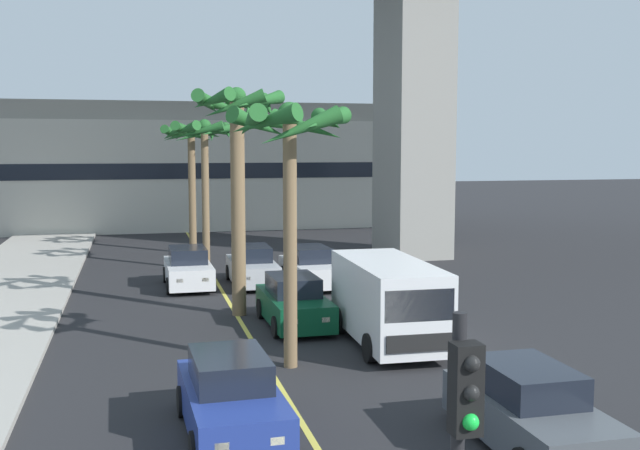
# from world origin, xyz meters

# --- Properties ---
(lane_stripe_center) EXTENTS (0.14, 56.00, 0.01)m
(lane_stripe_center) POSITION_xyz_m (0.00, 24.00, 0.00)
(lane_stripe_center) COLOR #DBCC4C
(lane_stripe_center) RESTS_ON ground
(pier_building_backdrop) EXTENTS (31.87, 8.04, 8.37)m
(pier_building_backdrop) POSITION_xyz_m (0.00, 53.75, 4.12)
(pier_building_backdrop) COLOR beige
(pier_building_backdrop) RESTS_ON ground
(car_queue_front) EXTENTS (1.88, 4.12, 1.56)m
(car_queue_front) POSITION_xyz_m (1.54, 23.62, 0.72)
(car_queue_front) COLOR #0C4728
(car_queue_front) RESTS_ON ground
(car_queue_second) EXTENTS (1.94, 4.15, 1.56)m
(car_queue_second) POSITION_xyz_m (3.55, 29.99, 0.72)
(car_queue_second) COLOR white
(car_queue_second) RESTS_ON ground
(car_queue_third) EXTENTS (1.86, 4.11, 1.56)m
(car_queue_third) POSITION_xyz_m (-1.20, 30.90, 0.72)
(car_queue_third) COLOR white
(car_queue_third) RESTS_ON ground
(car_queue_fourth) EXTENTS (1.93, 4.15, 1.56)m
(car_queue_fourth) POSITION_xyz_m (-1.45, 15.27, 0.72)
(car_queue_fourth) COLOR navy
(car_queue_fourth) RESTS_ON ground
(car_queue_fifth) EXTENTS (1.84, 4.10, 1.56)m
(car_queue_fifth) POSITION_xyz_m (3.76, 13.24, 0.72)
(car_queue_fifth) COLOR #4C5156
(car_queue_fifth) RESTS_ON ground
(car_queue_sixth) EXTENTS (1.90, 4.13, 1.56)m
(car_queue_sixth) POSITION_xyz_m (1.33, 30.76, 0.72)
(car_queue_sixth) COLOR #B7BABF
(car_queue_sixth) RESTS_ON ground
(delivery_van) EXTENTS (2.26, 5.30, 2.36)m
(delivery_van) POSITION_xyz_m (3.62, 20.78, 1.29)
(delivery_van) COLOR white
(delivery_van) RESTS_ON ground
(palm_tree_near_median) EXTENTS (3.12, 3.17, 6.72)m
(palm_tree_near_median) POSITION_xyz_m (-0.14, 34.77, 5.63)
(palm_tree_near_median) COLOR brown
(palm_tree_near_median) RESTS_ON ground
(palm_tree_mid_median) EXTENTS (3.18, 3.16, 6.62)m
(palm_tree_mid_median) POSITION_xyz_m (0.57, 19.41, 5.55)
(palm_tree_mid_median) COLOR brown
(palm_tree_mid_median) RESTS_ON ground
(palm_tree_far_median) EXTENTS (3.08, 3.13, 7.42)m
(palm_tree_far_median) POSITION_xyz_m (0.10, 25.50, 5.71)
(palm_tree_far_median) COLOR brown
(palm_tree_far_median) RESTS_ON ground
(palm_tree_farthest_median) EXTENTS (3.24, 3.28, 6.69)m
(palm_tree_farthest_median) POSITION_xyz_m (-0.30, 40.24, 5.59)
(palm_tree_farthest_median) COLOR brown
(palm_tree_farthest_median) RESTS_ON ground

